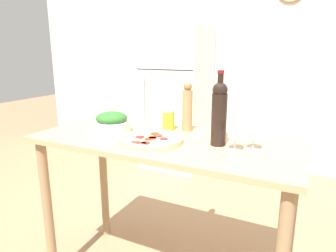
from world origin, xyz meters
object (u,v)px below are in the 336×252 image
Objects in this scene: pepper_mill at (187,107)px; salad_bowl at (112,123)px; refrigerator at (177,99)px; wine_bottle at (219,112)px; wine_glass_near at (235,134)px; wine_glass_far at (254,133)px; salt_canister at (168,120)px; homemade_pizza at (152,139)px.

salad_bowl is (-0.38, -0.22, -0.08)m from pepper_mill.
wine_bottle is (1.09, -1.87, 0.27)m from refrigerator.
refrigerator is at bearing 121.58° from wine_glass_near.
wine_glass_far is at bearing -25.65° from pepper_mill.
wine_bottle is 0.14m from wine_glass_near.
wine_glass_far is 0.55m from salt_canister.
refrigerator is 4.49× the size of wine_bottle.
wine_glass_far is 0.50m from homemade_pizza.
pepper_mill reaches higher than salad_bowl.
salad_bowl is (-0.62, -0.03, -0.11)m from wine_bottle.
pepper_mill is at bearing 144.48° from wine_glass_near.
salad_bowl is (-0.80, -0.02, -0.03)m from wine_glass_far.
wine_bottle is at bearing -23.42° from salt_canister.
homemade_pizza is (0.31, -0.07, -0.04)m from salad_bowl.
pepper_mill is 1.36× the size of salad_bowl.
wine_glass_near and wine_glass_far have the same top height.
homemade_pizza is at bearing -161.54° from wine_bottle.
wine_glass_near is 0.97× the size of salt_canister.
salad_bowl is 0.33m from salt_canister.
pepper_mill is (0.84, -1.69, 0.24)m from refrigerator.
pepper_mill reaches higher than wine_glass_near.
wine_bottle is at bearing -37.51° from pepper_mill.
refrigerator reaches higher than homemade_pizza.
pepper_mill is at bearing 154.35° from wine_glass_far.
salad_bowl is at bearing -76.29° from refrigerator.
refrigerator is at bearing 116.56° from pepper_mill.
homemade_pizza is (0.77, -1.98, 0.12)m from refrigerator.
homemade_pizza is at bearing -169.20° from wine_glass_far.
homemade_pizza is at bearing -82.47° from salt_canister.
salt_canister is at bearing 34.54° from salad_bowl.
wine_glass_near is (0.10, -0.06, -0.08)m from wine_bottle.
wine_bottle reaches higher than salad_bowl.
wine_glass_near is at bearing -149.48° from wine_glass_far.
salt_canister reaches higher than homemade_pizza.
pepper_mill is (-0.42, 0.20, 0.05)m from wine_glass_far.
refrigerator is 13.36× the size of salt_canister.
pepper_mill is at bearing -63.44° from refrigerator.
refrigerator is 5.18× the size of homemade_pizza.
wine_glass_near reaches higher than salad_bowl.
salad_bowl is 0.32m from homemade_pizza.
wine_bottle is 0.31m from pepper_mill.
refrigerator is 1.88m from salt_canister.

